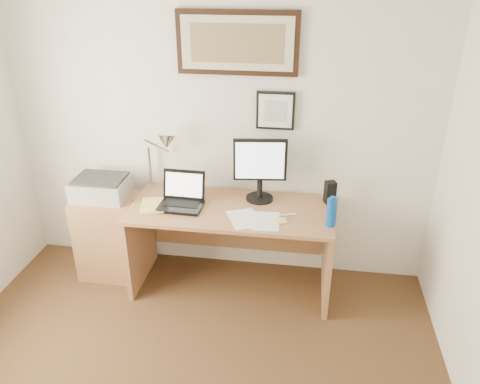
% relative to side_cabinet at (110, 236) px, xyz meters
% --- Properties ---
extents(wall_back, '(3.50, 0.02, 2.50)m').
position_rel_side_cabinet_xyz_m(wall_back, '(0.92, 0.32, 0.89)').
color(wall_back, white).
rests_on(wall_back, ground).
extents(side_cabinet, '(0.50, 0.40, 0.73)m').
position_rel_side_cabinet_xyz_m(side_cabinet, '(0.00, 0.00, 0.00)').
color(side_cabinet, '#97653F').
rests_on(side_cabinet, floor).
extents(water_bottle, '(0.07, 0.07, 0.21)m').
position_rel_side_cabinet_xyz_m(water_bottle, '(1.84, -0.21, 0.49)').
color(water_bottle, '#0B479A').
rests_on(water_bottle, desk).
extents(bottle_cap, '(0.04, 0.04, 0.02)m').
position_rel_side_cabinet_xyz_m(bottle_cap, '(1.84, -0.21, 0.61)').
color(bottle_cap, '#0B479A').
rests_on(bottle_cap, water_bottle).
extents(speaker, '(0.10, 0.10, 0.18)m').
position_rel_side_cabinet_xyz_m(speaker, '(1.84, 0.16, 0.48)').
color(speaker, black).
rests_on(speaker, desk).
extents(paper_sheet_a, '(0.32, 0.36, 0.00)m').
position_rel_side_cabinet_xyz_m(paper_sheet_a, '(1.20, -0.21, 0.39)').
color(paper_sheet_a, white).
rests_on(paper_sheet_a, desk).
extents(paper_sheet_b, '(0.21, 0.30, 0.00)m').
position_rel_side_cabinet_xyz_m(paper_sheet_b, '(1.36, -0.22, 0.39)').
color(paper_sheet_b, white).
rests_on(paper_sheet_b, desk).
extents(sticky_pad, '(0.10, 0.10, 0.01)m').
position_rel_side_cabinet_xyz_m(sticky_pad, '(1.47, -0.21, 0.39)').
color(sticky_pad, '#F6D674').
rests_on(sticky_pad, desk).
extents(marker_pen, '(0.14, 0.06, 0.02)m').
position_rel_side_cabinet_xyz_m(marker_pen, '(1.51, -0.11, 0.39)').
color(marker_pen, white).
rests_on(marker_pen, desk).
extents(book, '(0.24, 0.29, 0.02)m').
position_rel_side_cabinet_xyz_m(book, '(0.37, -0.14, 0.39)').
color(book, '#E6D56C').
rests_on(book, desk).
extents(desk, '(1.60, 0.70, 0.75)m').
position_rel_side_cabinet_xyz_m(desk, '(1.07, 0.04, 0.15)').
color(desk, '#97653F').
rests_on(desk, floor).
extents(laptop, '(0.35, 0.30, 0.26)m').
position_rel_side_cabinet_xyz_m(laptop, '(0.68, -0.06, 0.44)').
color(laptop, black).
rests_on(laptop, desk).
extents(lcd_monitor, '(0.42, 0.22, 0.52)m').
position_rel_side_cabinet_xyz_m(lcd_monitor, '(1.28, 0.13, 0.68)').
color(lcd_monitor, black).
rests_on(lcd_monitor, desk).
extents(printer, '(0.44, 0.34, 0.18)m').
position_rel_side_cabinet_xyz_m(printer, '(-0.03, 0.02, 0.45)').
color(printer, '#A09FA2').
rests_on(printer, side_cabinet).
extents(desk_lamp, '(0.29, 0.27, 0.53)m').
position_rel_side_cabinet_xyz_m(desk_lamp, '(0.51, 0.13, 0.82)').
color(desk_lamp, silver).
rests_on(desk_lamp, desk).
extents(picture_large, '(0.92, 0.04, 0.47)m').
position_rel_side_cabinet_xyz_m(picture_large, '(1.07, 0.29, 1.59)').
color(picture_large, black).
rests_on(picture_large, wall_back).
extents(picture_small, '(0.30, 0.03, 0.30)m').
position_rel_side_cabinet_xyz_m(picture_small, '(1.37, 0.29, 1.09)').
color(picture_small, black).
rests_on(picture_small, wall_back).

